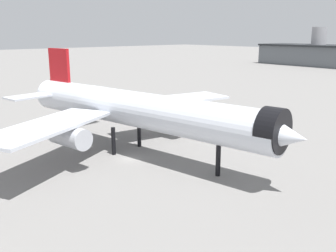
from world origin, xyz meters
name	(u,v)px	position (x,y,z in m)	size (l,w,h in m)	color
ground	(128,159)	(0.00, 0.00, 0.00)	(900.00, 900.00, 0.00)	slate
airliner_near_gate	(135,110)	(-2.01, 3.21, 8.06)	(62.18, 56.14, 18.29)	silver
baggage_tug_wing	(69,114)	(-36.66, 7.67, 0.97)	(3.57, 3.10, 1.85)	black
traffic_cone_near_nose	(56,119)	(-36.94, 4.11, 0.29)	(0.47, 0.47, 0.58)	#F2600C
traffic_cone_wingtip	(39,122)	(-35.64, -0.76, 0.36)	(0.58, 0.58, 0.72)	#F2600C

